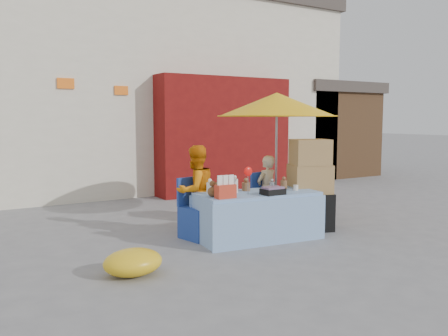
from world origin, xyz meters
TOP-DOWN VIEW (x-y plane):
  - ground at (0.00, 0.00)m, footprint 80.00×80.00m
  - backdrop at (0.52, 7.52)m, footprint 14.00×8.00m
  - market_table at (0.39, 0.36)m, footprint 1.80×0.98m
  - chair_left at (-0.26, 0.83)m, footprint 0.57×0.56m
  - chair_right at (0.99, 0.83)m, footprint 0.57×0.56m
  - vendor_orange at (-0.26, 0.96)m, footprint 0.72×0.62m
  - vendor_beige at (0.99, 0.96)m, footprint 0.45×0.34m
  - umbrella at (1.29, 1.11)m, footprint 1.90×1.90m
  - box_stack at (1.39, 0.41)m, footprint 0.75×0.68m
  - tarp_bundle at (-1.65, -0.22)m, footprint 0.65×0.53m

SIDE VIEW (x-z plane):
  - ground at x=0.00m, z-range 0.00..0.00m
  - tarp_bundle at x=-1.65m, z-range 0.00..0.29m
  - chair_left at x=-0.26m, z-range -0.17..0.68m
  - chair_right at x=0.99m, z-range -0.17..0.68m
  - market_table at x=0.39m, z-range -0.18..0.86m
  - vendor_beige at x=0.99m, z-range 0.00..1.11m
  - box_stack at x=1.39m, z-range -0.05..1.32m
  - vendor_orange at x=-0.26m, z-range 0.00..1.31m
  - umbrella at x=1.29m, z-range 0.85..2.94m
  - backdrop at x=0.52m, z-range -0.80..7.00m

